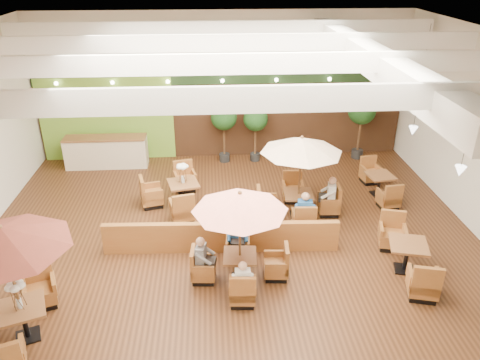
{
  "coord_description": "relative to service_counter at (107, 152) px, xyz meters",
  "views": [
    {
      "loc": [
        -0.49,
        -11.36,
        7.29
      ],
      "look_at": [
        0.3,
        0.5,
        1.5
      ],
      "focal_mm": 35.0,
      "sensor_mm": 36.0,
      "label": 1
    }
  ],
  "objects": [
    {
      "name": "room",
      "position": [
        4.65,
        -3.88,
        3.05
      ],
      "size": [
        14.04,
        14.0,
        5.52
      ],
      "color": "#381E0F",
      "rests_on": "ground"
    },
    {
      "name": "service_counter",
      "position": [
        0.0,
        0.0,
        0.0
      ],
      "size": [
        3.0,
        0.75,
        1.18
      ],
      "color": "beige",
      "rests_on": "ground"
    },
    {
      "name": "booth_divider",
      "position": [
        4.11,
        -5.88,
        -0.15
      ],
      "size": [
        6.3,
        0.43,
        0.87
      ],
      "primitive_type": "cube",
      "rotation": [
        0.0,
        0.0,
        -0.04
      ],
      "color": "brown",
      "rests_on": "ground"
    },
    {
      "name": "table_0",
      "position": [
        -0.12,
        -8.78,
        1.39
      ],
      "size": [
        2.72,
        2.88,
        2.77
      ],
      "rotation": [
        0.0,
        0.0,
        0.36
      ],
      "color": "brown",
      "rests_on": "ground"
    },
    {
      "name": "table_1",
      "position": [
        4.53,
        -7.11,
        1.1
      ],
      "size": [
        2.41,
        2.41,
        2.45
      ],
      "rotation": [
        0.0,
        0.0,
        -0.08
      ],
      "color": "brown",
      "rests_on": "ground"
    },
    {
      "name": "table_2",
      "position": [
        6.51,
        -4.11,
        1.2
      ],
      "size": [
        2.56,
        2.56,
        2.61
      ],
      "rotation": [
        0.0,
        0.0,
        -0.06
      ],
      "color": "brown",
      "rests_on": "ground"
    },
    {
      "name": "table_3",
      "position": [
        2.73,
        -3.22,
        -0.12
      ],
      "size": [
        1.96,
        2.82,
        1.58
      ],
      "rotation": [
        0.0,
        0.0,
        0.24
      ],
      "color": "brown",
      "rests_on": "ground"
    },
    {
      "name": "table_4",
      "position": [
        8.74,
        -7.04,
        -0.2
      ],
      "size": [
        1.11,
        2.83,
        1.01
      ],
      "rotation": [
        0.0,
        0.0,
        -0.25
      ],
      "color": "brown",
      "rests_on": "ground"
    },
    {
      "name": "table_5",
      "position": [
        9.44,
        -2.92,
        -0.23
      ],
      "size": [
        0.93,
        2.5,
        0.91
      ],
      "rotation": [
        0.0,
        0.0,
        0.15
      ],
      "color": "brown",
      "rests_on": "ground"
    },
    {
      "name": "topiary_0",
      "position": [
        4.42,
        0.2,
        1.1
      ],
      "size": [
        0.98,
        0.98,
        2.27
      ],
      "color": "black",
      "rests_on": "ground"
    },
    {
      "name": "topiary_1",
      "position": [
        5.61,
        0.2,
        1.02
      ],
      "size": [
        0.92,
        0.92,
        2.15
      ],
      "color": "black",
      "rests_on": "ground"
    },
    {
      "name": "topiary_2",
      "position": [
        9.64,
        0.2,
        1.25
      ],
      "size": [
        1.06,
        1.06,
        2.46
      ],
      "color": "black",
      "rests_on": "ground"
    },
    {
      "name": "diner_0",
      "position": [
        4.53,
        -8.0,
        0.14
      ],
      "size": [
        0.35,
        0.27,
        0.71
      ],
      "rotation": [
        0.0,
        0.0,
        0.01
      ],
      "color": "white",
      "rests_on": "ground"
    },
    {
      "name": "diner_1",
      "position": [
        4.53,
        -6.21,
        0.17
      ],
      "size": [
        0.4,
        0.32,
        0.8
      ],
      "rotation": [
        0.0,
        0.0,
        3.09
      ],
      "color": "#24599D",
      "rests_on": "ground"
    },
    {
      "name": "diner_2",
      "position": [
        3.64,
        -7.11,
        0.16
      ],
      "size": [
        0.35,
        0.41,
        0.77
      ],
      "rotation": [
        0.0,
        0.0,
        4.51
      ],
      "color": "slate",
      "rests_on": "ground"
    },
    {
      "name": "diner_3",
      "position": [
        6.51,
        -5.06,
        0.19
      ],
      "size": [
        0.44,
        0.37,
        0.84
      ],
      "rotation": [
        0.0,
        0.0,
        -0.16
      ],
      "color": "#24599D",
      "rests_on": "ground"
    },
    {
      "name": "diner_4",
      "position": [
        7.46,
        -4.11,
        0.18
      ],
      "size": [
        0.37,
        0.43,
        0.81
      ],
      "rotation": [
        0.0,
        0.0,
        1.38
      ],
      "color": "white",
      "rests_on": "ground"
    }
  ]
}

